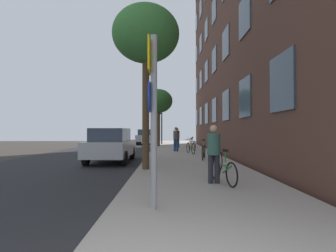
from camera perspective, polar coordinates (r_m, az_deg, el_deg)
name	(u,v)px	position (r m, az deg, el deg)	size (l,w,h in m)	color
ground_plane	(128,154)	(17.30, -8.65, -6.01)	(41.80, 41.80, 0.00)	#332D28
road_asphalt	(95,154)	(17.73, -15.42, -5.85)	(7.00, 38.00, 0.01)	#232326
sidewalk	(182,153)	(17.15, 3.06, -5.87)	(4.20, 38.00, 0.12)	#9E9389
building_facade	(224,8)	(18.62, 11.86, 23.62)	(0.56, 27.00, 18.50)	#513328
sign_post	(152,107)	(4.85, -3.36, 4.06)	(0.15, 0.60, 3.16)	gray
traffic_light	(161,118)	(26.92, -1.56, 1.73)	(0.43, 0.24, 3.91)	black
tree_near	(146,36)	(10.33, -4.79, 18.77)	(2.47, 2.47, 6.01)	#4C3823
tree_far	(159,101)	(23.98, -2.04, 5.30)	(2.51, 2.51, 5.13)	#4C3823
bicycle_0	(223,170)	(7.28, 11.76, -9.28)	(0.52, 1.59, 0.92)	black
bicycle_1	(215,158)	(10.27, 10.17, -6.71)	(0.42, 1.76, 0.97)	black
bicycle_2	(204,151)	(13.21, 7.67, -5.42)	(0.53, 1.67, 0.97)	black
bicycle_3	(191,148)	(16.14, 4.90, -4.65)	(0.52, 1.64, 0.95)	black
bicycle_4	(192,145)	(19.16, 5.17, -4.06)	(0.50, 1.63, 0.95)	black
pedestrian_0	(214,150)	(7.23, 9.83, -5.09)	(0.42, 0.42, 1.56)	#26262D
pedestrian_1	(176,137)	(17.97, 1.74, -2.46)	(0.48, 0.48, 1.64)	navy
pedestrian_2	(177,136)	(21.53, 2.03, -2.27)	(0.50, 0.50, 1.60)	#33594C
car_0	(111,145)	(13.04, -12.11, -3.96)	(1.90, 4.11, 1.62)	#B7B7BC
car_1	(146,137)	(29.29, -4.72, -2.28)	(1.97, 4.20, 1.62)	#B7B7BC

